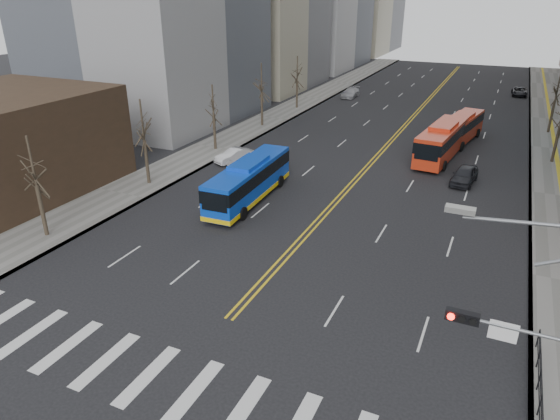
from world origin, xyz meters
The scene contains 14 objects.
ground centered at (0.00, 0.00, 0.00)m, with size 220.00×220.00×0.00m, color black.
sidewalk_left centered at (-16.50, 45.00, 0.07)m, with size 5.00×130.00×0.15m, color slate.
crosswalk centered at (0.00, 0.00, 0.01)m, with size 26.70×4.00×0.01m.
centerline centered at (0.00, 55.00, 0.01)m, with size 0.55×100.00×0.01m.
signal_mast centered at (13.77, 2.00, 4.86)m, with size 5.37×0.37×9.39m.
pedestrian_railing centered at (14.30, 6.00, 0.82)m, with size 0.06×6.06×1.02m.
street_trees centered at (-7.18, 34.55, 4.87)m, with size 35.20×47.20×7.60m.
blue_bus centered at (-6.41, 19.51, 1.73)m, with size 2.97×11.35×3.30m.
red_bus_near centered at (5.87, 36.85, 1.96)m, with size 3.72×11.32×3.53m.
red_bus_far centered at (6.96, 43.78, 1.76)m, with size 3.91×10.08×3.15m.
car_white centered at (-12.23, 27.38, 0.66)m, with size 1.39×4.00×1.32m, color silver.
car_dark_mid centered at (8.79, 30.61, 0.75)m, with size 1.77×4.40×1.50m, color black.
car_silver centered at (-11.47, 62.86, 0.71)m, with size 1.98×4.88×1.42m, color #A8A8AD.
car_dark_far centered at (12.50, 75.23, 0.65)m, with size 2.15×4.66×1.29m, color black.
Camera 1 is at (11.19, -13.06, 15.52)m, focal length 32.00 mm.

